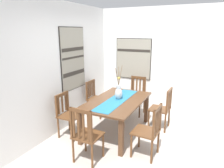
# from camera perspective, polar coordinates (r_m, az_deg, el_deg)

# --- Properties ---
(ground_plane) EXTENTS (6.40, 6.40, 0.03)m
(ground_plane) POSITION_cam_1_polar(r_m,az_deg,el_deg) (4.13, 8.86, -16.42)
(ground_plane) COLOR #B2A89E
(wall_back) EXTENTS (6.40, 0.12, 2.70)m
(wall_back) POSITION_cam_1_polar(r_m,az_deg,el_deg) (4.49, -13.77, 4.56)
(wall_back) COLOR white
(wall_back) RESTS_ON ground_plane
(wall_side) EXTENTS (0.12, 6.40, 2.70)m
(wall_side) POSITION_cam_1_polar(r_m,az_deg,el_deg) (5.41, 15.27, 6.13)
(wall_side) COLOR white
(wall_side) RESTS_ON ground_plane
(dining_table) EXTENTS (1.67, 1.00, 0.72)m
(dining_table) POSITION_cam_1_polar(r_m,az_deg,el_deg) (4.25, 1.43, -5.78)
(dining_table) COLOR #51331E
(dining_table) RESTS_ON ground_plane
(table_runner) EXTENTS (1.54, 0.36, 0.01)m
(table_runner) POSITION_cam_1_polar(r_m,az_deg,el_deg) (4.22, 1.44, -4.46)
(table_runner) COLOR #236B93
(table_runner) RESTS_ON dining_table
(centerpiece_vase) EXTENTS (0.31, 0.15, 0.72)m
(centerpiece_vase) POSITION_cam_1_polar(r_m,az_deg,el_deg) (4.23, 1.86, -2.30)
(centerpiece_vase) COLOR silver
(centerpiece_vase) RESTS_ON dining_table
(chair_0) EXTENTS (0.43, 0.43, 0.92)m
(chair_0) POSITION_cam_1_polar(r_m,az_deg,el_deg) (4.58, 13.99, -6.47)
(chair_0) COLOR brown
(chair_0) RESTS_ON ground_plane
(chair_1) EXTENTS (0.42, 0.42, 0.90)m
(chair_1) POSITION_cam_1_polar(r_m,az_deg,el_deg) (5.17, -4.76, -3.72)
(chair_1) COLOR brown
(chair_1) RESTS_ON ground_plane
(chair_2) EXTENTS (0.44, 0.44, 0.93)m
(chair_2) POSITION_cam_1_polar(r_m,az_deg,el_deg) (3.56, 10.41, -12.59)
(chair_2) COLOR brown
(chair_2) RESTS_ON ground_plane
(chair_3) EXTENTS (0.43, 0.43, 0.97)m
(chair_3) POSITION_cam_1_polar(r_m,az_deg,el_deg) (5.30, 6.86, -3.12)
(chair_3) COLOR brown
(chair_3) RESTS_ON ground_plane
(chair_4) EXTENTS (0.42, 0.42, 0.98)m
(chair_4) POSITION_cam_1_polar(r_m,az_deg,el_deg) (3.39, -7.33, -13.79)
(chair_4) COLOR brown
(chair_4) RESTS_ON ground_plane
(chair_5) EXTENTS (0.43, 0.43, 0.90)m
(chair_5) POSITION_cam_1_polar(r_m,az_deg,el_deg) (4.26, -12.17, -8.25)
(chair_5) COLOR brown
(chair_5) RESTS_ON ground_plane
(painting_on_back_wall) EXTENTS (0.85, 0.05, 1.39)m
(painting_on_back_wall) POSITION_cam_1_polar(r_m,az_deg,el_deg) (4.66, -10.93, 6.93)
(painting_on_back_wall) COLOR black
(painting_on_side_wall) EXTENTS (0.05, 0.98, 1.09)m
(painting_on_side_wall) POSITION_cam_1_polar(r_m,az_deg,el_deg) (5.58, 6.00, 7.06)
(painting_on_side_wall) COLOR black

